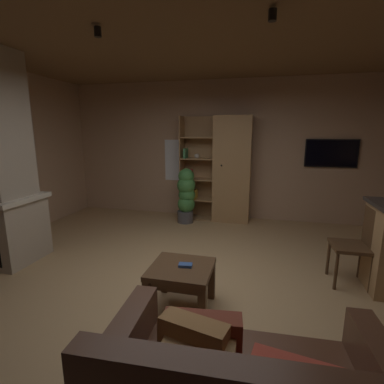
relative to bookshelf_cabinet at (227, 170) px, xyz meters
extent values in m
cube|color=tan|center=(-0.16, -2.72, -1.03)|extent=(6.39, 5.92, 0.02)
cube|color=tan|center=(-0.16, 0.27, 0.36)|extent=(6.51, 0.06, 2.77)
cube|color=brown|center=(-0.16, -2.72, 1.75)|extent=(6.39, 5.92, 0.02)
cube|color=white|center=(-0.97, 0.24, 0.15)|extent=(0.79, 0.01, 0.86)
cube|color=tan|center=(-2.80, -2.55, -0.60)|extent=(0.94, 0.74, 0.85)
cube|color=#A87F51|center=(0.09, -0.01, 0.01)|extent=(0.72, 0.38, 2.06)
cube|color=#A87F51|center=(-0.60, 0.17, 0.01)|extent=(0.66, 0.02, 2.06)
cube|color=#A87F51|center=(-0.92, -0.01, 0.01)|extent=(0.02, 0.38, 2.06)
sphere|color=black|center=(-0.09, -0.21, 0.11)|extent=(0.04, 0.04, 0.04)
cube|color=#A87F51|center=(-0.60, -0.01, -1.01)|extent=(0.66, 0.38, 0.02)
cube|color=#A87F51|center=(-0.60, -0.01, -0.61)|extent=(0.66, 0.38, 0.02)
cube|color=#A87F51|center=(-0.60, -0.01, -0.20)|extent=(0.66, 0.38, 0.02)
cube|color=#A87F51|center=(-0.60, -0.01, 0.21)|extent=(0.66, 0.38, 0.02)
cube|color=#A87F51|center=(-0.60, -0.01, 0.63)|extent=(0.66, 0.38, 0.02)
cube|color=#B22D2D|center=(-0.73, -0.06, -0.09)|extent=(0.04, 0.23, 0.19)
cube|color=gold|center=(-0.63, -0.06, -0.51)|extent=(0.05, 0.23, 0.19)
cube|color=#387247|center=(-0.83, -0.06, 0.32)|extent=(0.05, 0.23, 0.19)
sphere|color=beige|center=(-0.62, -0.01, 0.26)|extent=(0.10, 0.10, 0.10)
cube|color=#4C2D1E|center=(-0.10, -4.26, -0.69)|extent=(0.19, 0.86, 0.67)
cube|color=tan|center=(0.36, -4.30, -0.51)|extent=(0.38, 0.17, 0.36)
cube|color=brown|center=(0.36, -4.20, -0.45)|extent=(0.46, 0.20, 0.38)
cube|color=olive|center=(0.32, -4.27, -0.47)|extent=(0.40, 0.25, 0.44)
cube|color=#4C331E|center=(-0.08, -3.07, -0.59)|extent=(0.61, 0.58, 0.05)
cube|color=#4C331E|center=(-0.08, -3.07, -0.66)|extent=(0.55, 0.52, 0.08)
cube|color=#4C331E|center=(-0.35, -3.32, -0.82)|extent=(0.07, 0.07, 0.40)
cube|color=#4C331E|center=(0.18, -3.32, -0.82)|extent=(0.07, 0.07, 0.40)
cube|color=#4C331E|center=(-0.35, -2.82, -0.82)|extent=(0.07, 0.07, 0.40)
cube|color=#4C331E|center=(0.18, -2.82, -0.82)|extent=(0.07, 0.07, 0.40)
cube|color=#2D4C8C|center=(-0.04, -3.06, -0.56)|extent=(0.14, 0.10, 0.03)
cube|color=#4C331E|center=(1.69, -2.14, -0.56)|extent=(0.43, 0.43, 0.04)
cube|color=#4C331E|center=(1.88, -2.13, -0.32)|extent=(0.05, 0.40, 0.44)
cylinder|color=#4C331E|center=(1.51, -1.96, -0.79)|extent=(0.04, 0.04, 0.46)
cylinder|color=#4C331E|center=(1.52, -2.32, -0.79)|extent=(0.04, 0.04, 0.46)
cylinder|color=#4C331E|center=(1.87, -1.95, -0.79)|extent=(0.04, 0.04, 0.46)
cylinder|color=#4C331E|center=(1.88, -2.31, -0.79)|extent=(0.04, 0.04, 0.46)
cylinder|color=#4C4C51|center=(-0.77, -0.33, -0.91)|extent=(0.31, 0.31, 0.23)
sphere|color=#3D7F3D|center=(-0.76, -0.32, -0.66)|extent=(0.34, 0.34, 0.34)
sphere|color=#3D7F3D|center=(-0.75, -0.30, -0.47)|extent=(0.33, 0.33, 0.33)
sphere|color=#3D7F3D|center=(-0.76, -0.31, -0.28)|extent=(0.36, 0.36, 0.36)
sphere|color=#3D7F3D|center=(-0.76, -0.30, -0.11)|extent=(0.31, 0.31, 0.31)
cube|color=black|center=(1.90, 0.21, 0.35)|extent=(0.92, 0.05, 0.52)
cube|color=black|center=(1.90, 0.19, 0.35)|extent=(0.88, 0.01, 0.48)
cylinder|color=black|center=(-0.95, -2.88, 1.67)|extent=(0.07, 0.07, 0.09)
cylinder|color=black|center=(0.67, -2.90, 1.67)|extent=(0.07, 0.07, 0.09)
camera|label=1|loc=(0.63, -5.56, 0.73)|focal=26.58mm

